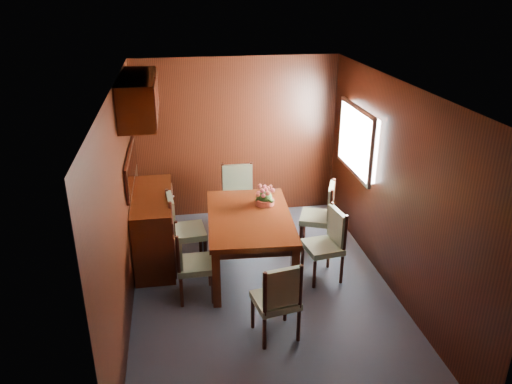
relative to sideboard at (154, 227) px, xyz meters
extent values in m
plane|color=#353B48|center=(1.25, -1.00, -0.45)|extent=(4.50, 4.50, 0.00)
cube|color=black|center=(-0.25, -1.00, 0.75)|extent=(0.02, 4.50, 2.40)
cube|color=black|center=(2.75, -1.00, 0.75)|extent=(0.02, 4.50, 2.40)
cube|color=black|center=(1.25, 1.25, 0.75)|extent=(3.00, 0.02, 2.40)
cube|color=black|center=(1.25, -3.25, 0.75)|extent=(3.00, 0.02, 2.40)
cube|color=black|center=(1.25, -1.00, 1.95)|extent=(3.00, 4.50, 0.02)
cube|color=white|center=(2.73, 0.10, 1.00)|extent=(0.14, 1.10, 0.80)
cube|color=#B2B2B7|center=(2.66, 0.10, 1.00)|extent=(0.04, 1.20, 0.90)
cube|color=black|center=(-0.22, 0.00, 0.83)|extent=(0.03, 1.36, 0.41)
cube|color=silver|center=(-0.20, 0.00, 0.83)|extent=(0.01, 1.30, 0.35)
cube|color=black|center=(-0.05, 0.00, 1.68)|extent=(0.40, 1.40, 0.50)
cube|color=black|center=(0.00, 0.00, 0.00)|extent=(0.48, 1.40, 0.90)
cube|color=black|center=(0.69, -1.19, -0.10)|extent=(0.10, 0.10, 0.69)
cube|color=black|center=(1.56, -1.24, -0.10)|extent=(0.10, 0.10, 0.69)
cube|color=black|center=(0.78, 0.28, -0.10)|extent=(0.10, 0.10, 0.69)
cube|color=black|center=(1.65, 0.23, -0.10)|extent=(0.10, 0.10, 0.69)
cube|color=black|center=(1.17, -0.48, 0.19)|extent=(0.97, 1.54, 0.10)
cube|color=black|center=(1.17, -0.48, 0.27)|extent=(1.10, 1.66, 0.06)
cylinder|color=black|center=(0.29, -0.78, -0.27)|extent=(0.04, 0.04, 0.36)
cylinder|color=black|center=(0.30, -1.14, -0.27)|extent=(0.04, 0.04, 0.36)
cylinder|color=black|center=(0.64, -0.77, -0.27)|extent=(0.04, 0.04, 0.36)
cylinder|color=black|center=(0.65, -1.14, -0.27)|extent=(0.04, 0.04, 0.36)
cube|color=slate|center=(0.47, -0.96, -0.04)|extent=(0.41, 0.43, 0.07)
cylinder|color=black|center=(0.28, -0.78, 0.20)|extent=(0.04, 0.04, 0.48)
cylinder|color=black|center=(0.29, -1.14, 0.20)|extent=(0.04, 0.04, 0.48)
cube|color=slate|center=(0.31, -0.96, 0.22)|extent=(0.06, 0.39, 0.40)
cylinder|color=black|center=(0.20, -0.03, -0.25)|extent=(0.04, 0.04, 0.39)
cylinder|color=black|center=(0.24, -0.43, -0.25)|extent=(0.04, 0.04, 0.39)
cylinder|color=black|center=(0.58, 0.01, -0.25)|extent=(0.04, 0.04, 0.39)
cylinder|color=black|center=(0.62, -0.40, -0.25)|extent=(0.04, 0.04, 0.39)
cube|color=slate|center=(0.41, -0.21, 0.00)|extent=(0.48, 0.50, 0.08)
cylinder|color=black|center=(0.19, -0.03, 0.26)|extent=(0.04, 0.04, 0.52)
cylinder|color=black|center=(0.23, -0.43, 0.26)|extent=(0.04, 0.04, 0.52)
cube|color=slate|center=(0.23, -0.23, 0.28)|extent=(0.10, 0.43, 0.44)
cylinder|color=black|center=(2.21, -0.97, -0.27)|extent=(0.04, 0.04, 0.36)
cylinder|color=black|center=(2.16, -0.60, -0.27)|extent=(0.04, 0.04, 0.36)
cylinder|color=black|center=(1.86, -1.02, -0.27)|extent=(0.04, 0.04, 0.36)
cylinder|color=black|center=(1.81, -0.65, -0.27)|extent=(0.04, 0.04, 0.36)
cube|color=slate|center=(2.01, -0.81, -0.03)|extent=(0.47, 0.48, 0.07)
cylinder|color=black|center=(2.22, -0.97, 0.21)|extent=(0.04, 0.04, 0.48)
cylinder|color=black|center=(2.17, -0.60, 0.21)|extent=(0.04, 0.04, 0.48)
cube|color=slate|center=(2.17, -0.79, 0.23)|extent=(0.11, 0.40, 0.41)
cylinder|color=black|center=(2.25, -0.30, -0.26)|extent=(0.04, 0.04, 0.38)
cylinder|color=black|center=(2.39, 0.06, -0.26)|extent=(0.04, 0.04, 0.38)
cylinder|color=black|center=(1.91, -0.16, -0.26)|extent=(0.04, 0.04, 0.38)
cylinder|color=black|center=(2.05, 0.20, -0.26)|extent=(0.04, 0.04, 0.38)
cube|color=slate|center=(2.15, -0.05, -0.02)|extent=(0.56, 0.57, 0.08)
cylinder|color=black|center=(2.26, -0.30, 0.24)|extent=(0.04, 0.04, 0.50)
cylinder|color=black|center=(2.40, 0.06, 0.24)|extent=(0.04, 0.04, 0.50)
cube|color=slate|center=(2.31, -0.11, 0.25)|extent=(0.20, 0.40, 0.42)
cylinder|color=black|center=(1.08, -1.98, -0.27)|extent=(0.04, 0.04, 0.36)
cylinder|color=black|center=(1.45, -1.91, -0.27)|extent=(0.04, 0.04, 0.36)
cylinder|color=black|center=(1.02, -1.64, -0.27)|extent=(0.04, 0.04, 0.36)
cylinder|color=black|center=(1.38, -1.57, -0.27)|extent=(0.04, 0.04, 0.36)
cube|color=slate|center=(1.23, -1.77, -0.04)|extent=(0.49, 0.47, 0.07)
cylinder|color=black|center=(1.09, -1.99, 0.20)|extent=(0.04, 0.04, 0.48)
cylinder|color=black|center=(1.45, -1.92, 0.20)|extent=(0.04, 0.04, 0.48)
cube|color=slate|center=(1.26, -1.94, 0.22)|extent=(0.39, 0.12, 0.40)
cylinder|color=black|center=(1.38, 0.73, -0.25)|extent=(0.04, 0.04, 0.40)
cylinder|color=black|center=(0.97, 0.74, -0.25)|extent=(0.04, 0.04, 0.40)
cylinder|color=black|center=(1.38, 0.34, -0.25)|extent=(0.04, 0.04, 0.40)
cylinder|color=black|center=(0.97, 0.35, -0.25)|extent=(0.04, 0.04, 0.40)
cube|color=slate|center=(1.17, 0.54, 0.01)|extent=(0.47, 0.45, 0.08)
cylinder|color=black|center=(1.38, 0.74, 0.28)|extent=(0.04, 0.04, 0.53)
cylinder|color=black|center=(0.97, 0.75, 0.28)|extent=(0.04, 0.04, 0.53)
cube|color=slate|center=(1.18, 0.72, 0.30)|extent=(0.43, 0.07, 0.45)
cylinder|color=#A44632|center=(1.41, -0.20, 0.34)|extent=(0.24, 0.24, 0.07)
sphere|color=#28501A|center=(1.41, -0.20, 0.39)|extent=(0.18, 0.18, 0.18)
camera|label=1|loc=(0.36, -5.87, 2.93)|focal=35.00mm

